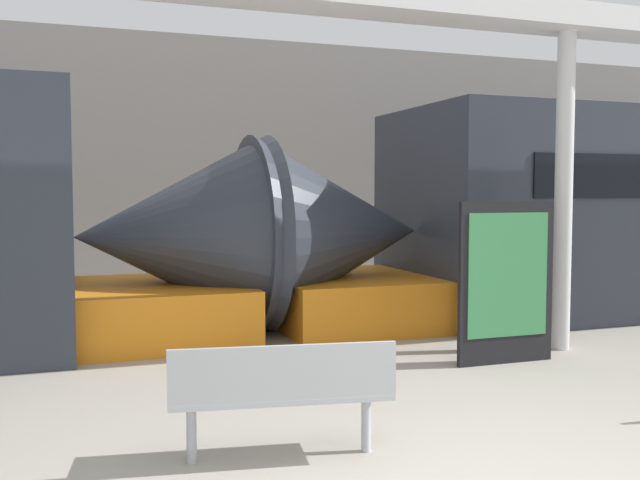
{
  "coord_description": "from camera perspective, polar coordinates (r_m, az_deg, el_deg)",
  "views": [
    {
      "loc": [
        -2.32,
        -3.38,
        1.87
      ],
      "look_at": [
        0.04,
        3.25,
        1.4
      ],
      "focal_mm": 40.0,
      "sensor_mm": 36.0,
      "label": 1
    }
  ],
  "objects": [
    {
      "name": "canopy_beam",
      "position": [
        9.13,
        19.19,
        16.36
      ],
      "size": [
        28.0,
        0.6,
        0.28
      ],
      "primitive_type": "cube",
      "color": "silver",
      "rests_on": "support_column_near"
    },
    {
      "name": "station_wall",
      "position": [
        14.63,
        -10.47,
        6.22
      ],
      "size": [
        56.0,
        0.2,
        5.0
      ],
      "primitive_type": "cube",
      "color": "gray",
      "rests_on": "ground_plane"
    },
    {
      "name": "bench_near",
      "position": [
        5.04,
        -3.05,
        -11.81
      ],
      "size": [
        1.6,
        0.68,
        0.84
      ],
      "rotation": [
        0.0,
        0.0,
        -0.16
      ],
      "color": "#ADB2B7",
      "rests_on": "ground_plane"
    },
    {
      "name": "support_column_near",
      "position": [
        8.9,
        18.91,
        3.63
      ],
      "size": [
        0.21,
        0.21,
        3.74
      ],
      "primitive_type": "cylinder",
      "color": "silver",
      "rests_on": "ground_plane"
    },
    {
      "name": "poster_board",
      "position": [
        8.03,
        14.69,
        -3.26
      ],
      "size": [
        1.17,
        0.07,
        1.78
      ],
      "color": "black",
      "rests_on": "ground_plane"
    }
  ]
}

